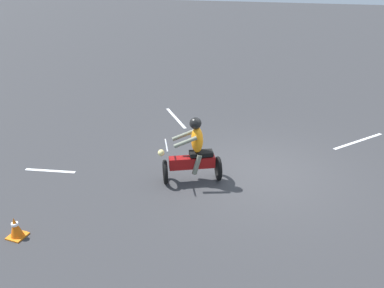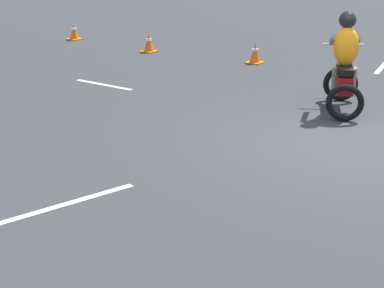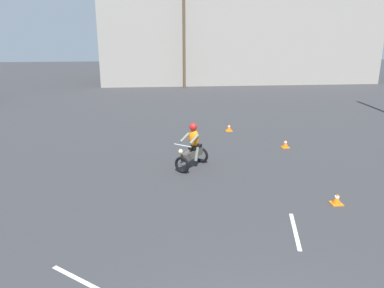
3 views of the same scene
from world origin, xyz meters
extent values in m
plane|color=#333335|center=(0.00, 0.00, 0.00)|extent=(120.00, 120.00, 0.00)
torus|color=black|center=(1.32, -2.01, 0.30)|extent=(0.58, 0.37, 0.60)
torus|color=black|center=(0.71, -0.87, 0.30)|extent=(0.58, 0.37, 0.60)
cube|color=maroon|center=(1.01, -1.44, 0.52)|extent=(0.73, 1.08, 0.28)
cube|color=black|center=(0.91, -1.24, 0.74)|extent=(0.49, 0.62, 0.10)
cylinder|color=silver|center=(1.30, -1.97, 1.00)|extent=(0.64, 0.36, 0.04)
sphere|color=#F2E08C|center=(1.36, -2.08, 0.82)|extent=(0.22, 0.22, 0.16)
ellipsoid|color=orange|center=(0.96, -1.33, 1.10)|extent=(0.48, 0.43, 0.64)
cylinder|color=slate|center=(0.92, -1.69, 1.15)|extent=(0.34, 0.53, 0.27)
cylinder|color=slate|center=(1.28, -1.50, 1.15)|extent=(0.34, 0.53, 0.27)
cylinder|color=slate|center=(0.84, -1.42, 0.52)|extent=(0.22, 0.27, 0.51)
cylinder|color=slate|center=(1.09, -1.29, 0.52)|extent=(0.22, 0.27, 0.51)
sphere|color=black|center=(0.98, -1.37, 1.52)|extent=(0.38, 0.38, 0.28)
cube|color=orange|center=(4.18, -3.89, 0.01)|extent=(0.32, 0.32, 0.03)
cone|color=orange|center=(4.18, -3.89, 0.23)|extent=(0.24, 0.24, 0.41)
cylinder|color=white|center=(4.18, -3.89, 0.30)|extent=(0.13, 0.13, 0.05)
cube|color=silver|center=(-2.95, 2.51, 0.00)|extent=(1.77, 1.45, 0.01)
cube|color=silver|center=(-2.90, -3.48, 0.00)|extent=(1.66, 1.40, 0.01)
cube|color=silver|center=(1.79, -5.06, 0.00)|extent=(0.40, 1.33, 0.01)
camera|label=1|loc=(8.51, 1.29, 4.67)|focal=35.00mm
camera|label=2|loc=(-3.97, 9.77, 3.30)|focal=70.00mm
camera|label=3|loc=(-1.54, -3.91, 4.81)|focal=35.00mm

